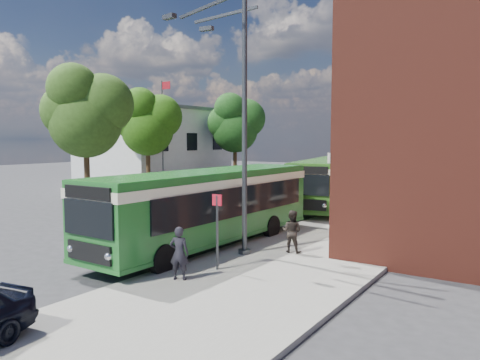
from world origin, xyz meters
The scene contains 14 objects.
ground centered at (0.00, 0.00, 0.00)m, with size 120.00×120.00×0.00m, color #2C2B2E.
pavement centered at (7.00, 8.00, 0.07)m, with size 6.00×48.00×0.15m, color gray.
kerb_line centered at (3.95, 8.00, 0.01)m, with size 0.12×48.00×0.01m, color beige.
white_building centered at (-18.00, 18.00, 3.66)m, with size 9.40×13.40×7.30m.
flagpole centered at (-12.45, 13.00, 4.94)m, with size 0.95×0.10×9.00m.
street_lamp centered at (4.84, -2.00, 4.79)m, with size 2.96×2.38×9.00m.
bus_stop_sign centered at (5.60, -4.20, 1.51)m, with size 0.35×0.08×2.52m.
bus_front centered at (3.20, -1.46, 1.83)m, with size 2.83×11.48×3.02m.
bus_rear centered at (3.00, 11.09, 1.83)m, with size 4.82×11.77×3.02m.
pedestrian_a centered at (5.31, -5.68, 0.93)m, with size 0.57×0.38×1.57m, color black.
pedestrian_b centered at (6.53, -0.90, 0.92)m, with size 0.74×0.58×1.53m, color black.
tree_left centered at (-9.83, 3.18, 5.97)m, with size 5.21×4.96×8.80m.
tree_mid centered at (-12.90, 11.68, 5.64)m, with size 4.93×4.69×8.32m.
tree_right centered at (-10.51, 20.80, 5.78)m, with size 5.05×4.80×8.52m.
Camera 1 is at (14.11, -15.86, 4.24)m, focal length 35.00 mm.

